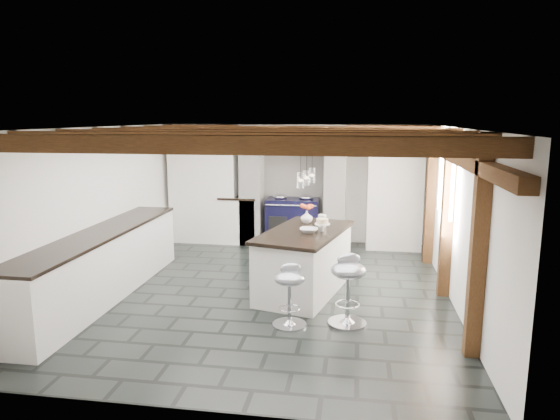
% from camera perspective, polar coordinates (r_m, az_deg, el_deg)
% --- Properties ---
extents(ground, '(6.00, 6.00, 0.00)m').
position_cam_1_polar(ground, '(7.21, -1.29, -9.19)').
color(ground, black).
rests_on(ground, ground).
extents(room_shell, '(6.00, 6.03, 6.00)m').
position_cam_1_polar(room_shell, '(8.40, -3.72, 1.17)').
color(room_shell, white).
rests_on(room_shell, ground).
extents(range_cooker, '(1.00, 0.63, 0.99)m').
position_cam_1_polar(range_cooker, '(9.63, 1.48, -1.22)').
color(range_cooker, black).
rests_on(range_cooker, ground).
extents(kitchen_island, '(1.35, 1.98, 1.19)m').
position_cam_1_polar(kitchen_island, '(7.03, 2.81, -5.80)').
color(kitchen_island, white).
rests_on(kitchen_island, ground).
extents(bar_stool_near, '(0.55, 0.55, 0.85)m').
position_cam_1_polar(bar_stool_near, '(5.99, 7.76, -8.10)').
color(bar_stool_near, silver).
rests_on(bar_stool_near, ground).
extents(bar_stool_far, '(0.48, 0.48, 0.75)m').
position_cam_1_polar(bar_stool_far, '(5.91, 1.07, -8.90)').
color(bar_stool_far, silver).
rests_on(bar_stool_far, ground).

